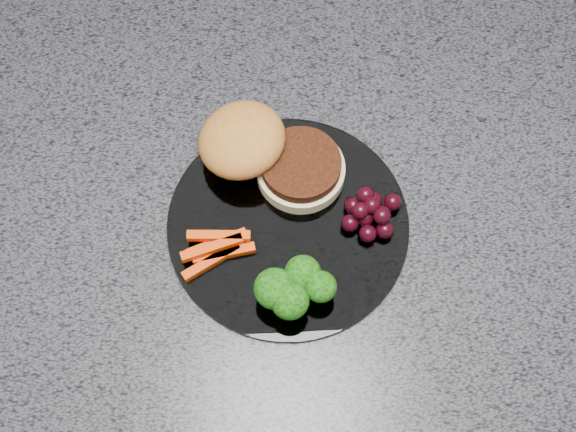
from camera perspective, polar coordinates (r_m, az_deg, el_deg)
The scene contains 7 objects.
island_cabinet at distance 1.33m, azimuth 2.83°, elevation -6.44°, with size 1.20×0.60×0.86m, color brown.
countertop at distance 0.91m, azimuth 4.11°, elevation 1.99°, with size 1.20×0.60×0.04m, color #474850.
plate at distance 0.86m, azimuth 0.00°, elevation -0.61°, with size 0.26×0.26×0.01m, color white.
burger at distance 0.87m, azimuth -1.80°, elevation 4.56°, with size 0.19×0.15×0.05m.
carrot_sticks at distance 0.84m, azimuth -5.11°, elevation -2.31°, with size 0.08×0.06×0.02m.
broccoli at distance 0.80m, azimuth 0.33°, elevation -5.16°, with size 0.08×0.07×0.05m.
grape_bunch at distance 0.85m, azimuth 5.91°, elevation 0.23°, with size 0.07×0.06×0.03m.
Camera 1 is at (-0.08, -0.39, 1.70)m, focal length 50.00 mm.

